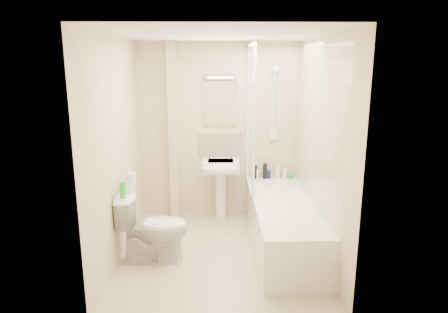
{
  "coord_description": "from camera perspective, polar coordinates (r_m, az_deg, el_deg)",
  "views": [
    {
      "loc": [
        -0.02,
        -4.17,
        2.12
      ],
      "look_at": [
        0.06,
        0.2,
        1.09
      ],
      "focal_mm": 32.0,
      "sensor_mm": 36.0,
      "label": 1
    }
  ],
  "objects": [
    {
      "name": "bottle_black_a",
      "position": [
        5.55,
        4.43,
        -2.21
      ],
      "size": [
        0.06,
        0.06,
        0.19
      ],
      "primitive_type": "cylinder",
      "color": "black",
      "rests_on": "bathtub"
    },
    {
      "name": "shower_screen",
      "position": [
        5.03,
        3.83,
        5.54
      ],
      "size": [
        0.04,
        0.92,
        1.8
      ],
      "color": "white",
      "rests_on": "bathtub"
    },
    {
      "name": "strip_light",
      "position": [
        5.39,
        -0.53,
        11.42
      ],
      "size": [
        0.42,
        0.07,
        0.07
      ],
      "primitive_type": "cube",
      "color": "silver",
      "rests_on": "wall_back"
    },
    {
      "name": "bottle_cream",
      "position": [
        5.59,
        7.7,
        -2.22
      ],
      "size": [
        0.06,
        0.06,
        0.18
      ],
      "primitive_type": "cylinder",
      "color": "#F6DCBE",
      "rests_on": "bathtub"
    },
    {
      "name": "splashback",
      "position": [
        5.52,
        -0.51,
        1.84
      ],
      "size": [
        0.6,
        0.02,
        0.3
      ],
      "primitive_type": "cube",
      "color": "beige",
      "rests_on": "wall_back"
    },
    {
      "name": "green_bottle",
      "position": [
        4.26,
        -14.3,
        -4.66
      ],
      "size": [
        0.06,
        0.06,
        0.17
      ],
      "primitive_type": "cylinder",
      "color": "green",
      "rests_on": "toilet"
    },
    {
      "name": "tile_back",
      "position": [
        5.51,
        7.09,
        5.88
      ],
      "size": [
        0.7,
        0.01,
        1.75
      ],
      "primitive_type": "cube",
      "color": "beige",
      "rests_on": "wall_back"
    },
    {
      "name": "mirror",
      "position": [
        5.43,
        -0.53,
        7.53
      ],
      "size": [
        0.46,
        0.01,
        0.6
      ],
      "primitive_type": "cube",
      "color": "white",
      "rests_on": "wall_back"
    },
    {
      "name": "tile_right",
      "position": [
        4.56,
        13.12,
        4.11
      ],
      "size": [
        0.01,
        2.1,
        1.75
      ],
      "primitive_type": "cube",
      "color": "beige",
      "rests_on": "wall_right"
    },
    {
      "name": "ceiling",
      "position": [
        4.18,
        -0.74,
        17.06
      ],
      "size": [
        2.2,
        2.5,
        0.02
      ],
      "primitive_type": "cube",
      "color": "white",
      "rests_on": "wall_back"
    },
    {
      "name": "bottle_blue",
      "position": [
        5.59,
        6.43,
        -2.56
      ],
      "size": [
        0.05,
        0.05,
        0.12
      ],
      "primitive_type": "cylinder",
      "color": "#121F50",
      "rests_on": "bathtub"
    },
    {
      "name": "bottle_black_b",
      "position": [
        5.57,
        5.87,
        -2.08
      ],
      "size": [
        0.06,
        0.06,
        0.21
      ],
      "primitive_type": "cylinder",
      "color": "black",
      "rests_on": "bathtub"
    },
    {
      "name": "pipe_boxing",
      "position": [
        5.47,
        -7.29,
        3.44
      ],
      "size": [
        0.12,
        0.12,
        2.4
      ],
      "primitive_type": "cube",
      "color": "beige",
      "rests_on": "ground"
    },
    {
      "name": "wall_back",
      "position": [
        5.5,
        -0.77,
        3.6
      ],
      "size": [
        2.2,
        0.02,
        2.4
      ],
      "primitive_type": "cube",
      "color": "beige",
      "rests_on": "ground"
    },
    {
      "name": "bottle_white_a",
      "position": [
        5.57,
        4.84,
        -2.48
      ],
      "size": [
        0.05,
        0.05,
        0.14
      ],
      "primitive_type": "cylinder",
      "color": "silver",
      "rests_on": "bathtub"
    },
    {
      "name": "toilet_roll_lower",
      "position": [
        4.46,
        -13.41,
        -4.24
      ],
      "size": [
        0.12,
        0.12,
        0.11
      ],
      "primitive_type": "cylinder",
      "color": "white",
      "rests_on": "toilet"
    },
    {
      "name": "toilet",
      "position": [
        4.47,
        -10.07,
        -9.95
      ],
      "size": [
        0.45,
        0.76,
        0.76
      ],
      "primitive_type": "imported",
      "rotation": [
        0.0,
        0.0,
        1.59
      ],
      "color": "white",
      "rests_on": "ground"
    },
    {
      "name": "bottle_green",
      "position": [
        5.64,
        9.47,
        -2.69
      ],
      "size": [
        0.07,
        0.07,
        0.08
      ],
      "primitive_type": "cylinder",
      "color": "green",
      "rests_on": "bathtub"
    },
    {
      "name": "bottle_white_b",
      "position": [
        5.62,
        8.69,
        -2.41
      ],
      "size": [
        0.06,
        0.06,
        0.14
      ],
      "primitive_type": "cylinder",
      "color": "silver",
      "rests_on": "bathtub"
    },
    {
      "name": "wall_left",
      "position": [
        4.4,
        -15.16,
        0.69
      ],
      "size": [
        0.02,
        2.5,
        2.4
      ],
      "primitive_type": "cube",
      "color": "beige",
      "rests_on": "ground"
    },
    {
      "name": "shower_fixture",
      "position": [
        5.45,
        7.18,
        7.08
      ],
      "size": [
        0.1,
        0.16,
        0.99
      ],
      "color": "white",
      "rests_on": "wall_back"
    },
    {
      "name": "toilet_roll_upper",
      "position": [
        4.42,
        -13.15,
        -2.95
      ],
      "size": [
        0.1,
        0.1,
        0.1
      ],
      "primitive_type": "cylinder",
      "color": "white",
      "rests_on": "toilet_roll_lower"
    },
    {
      "name": "bathtub",
      "position": [
        4.8,
        8.43,
        -9.35
      ],
      "size": [
        0.7,
        2.1,
        0.55
      ],
      "color": "white",
      "rests_on": "ground"
    },
    {
      "name": "floor",
      "position": [
        4.68,
        -0.65,
        -13.73
      ],
      "size": [
        2.5,
        2.5,
        0.0
      ],
      "primitive_type": "plane",
      "color": "beige",
      "rests_on": "ground"
    },
    {
      "name": "pedestal_sink",
      "position": [
        5.38,
        -0.48,
        -2.4
      ],
      "size": [
        0.49,
        0.46,
        0.95
      ],
      "color": "white",
      "rests_on": "ground"
    },
    {
      "name": "wall_right",
      "position": [
        4.41,
        13.74,
        0.81
      ],
      "size": [
        0.02,
        2.5,
        2.4
      ],
      "primitive_type": "cube",
      "color": "beige",
      "rests_on": "ground"
    }
  ]
}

